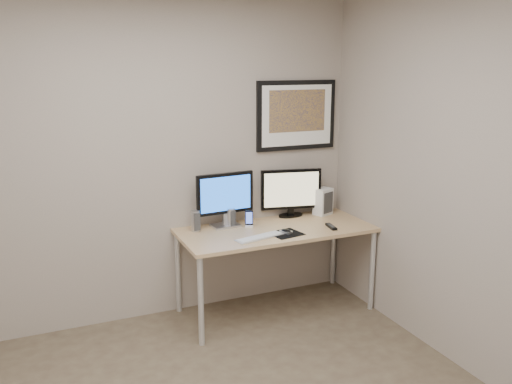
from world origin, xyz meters
TOP-DOWN VIEW (x-y plane):
  - room at (0.00, 0.45)m, footprint 3.60×3.60m
  - desk at (1.00, 1.35)m, footprint 1.60×0.70m
  - framed_art at (1.35, 1.68)m, footprint 0.75×0.04m
  - monitor_large at (0.64, 1.57)m, footprint 0.50×0.18m
  - monitor_tv at (1.28, 1.63)m, footprint 0.54×0.17m
  - speaker_left at (0.37, 1.55)m, footprint 0.08×0.08m
  - speaker_right at (0.68, 1.54)m, footprint 0.07×0.07m
  - phone_dock at (0.81, 1.48)m, footprint 0.09×0.09m
  - keyboard at (0.78, 1.18)m, footprint 0.42×0.20m
  - mousepad at (1.01, 1.19)m, footprint 0.28×0.25m
  - mouse at (1.02, 1.20)m, footprint 0.09×0.11m
  - remote at (1.43, 1.19)m, footprint 0.07×0.17m
  - fan_unit at (1.57, 1.57)m, footprint 0.19×0.16m

SIDE VIEW (x-z plane):
  - desk at x=1.00m, z-range 0.30..1.03m
  - mousepad at x=1.01m, z-range 0.73..0.73m
  - keyboard at x=0.78m, z-range 0.73..0.74m
  - remote at x=1.43m, z-range 0.73..0.75m
  - mouse at x=1.02m, z-range 0.73..0.77m
  - phone_dock at x=0.81m, z-range 0.73..0.87m
  - speaker_right at x=0.68m, z-range 0.73..0.89m
  - speaker_left at x=0.37m, z-range 0.73..0.90m
  - fan_unit at x=1.57m, z-range 0.73..0.97m
  - monitor_tv at x=1.28m, z-range 0.74..1.17m
  - monitor_large at x=0.64m, z-range 0.76..1.21m
  - framed_art at x=1.35m, z-range 1.32..1.92m
  - room at x=0.00m, z-range -0.16..3.44m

